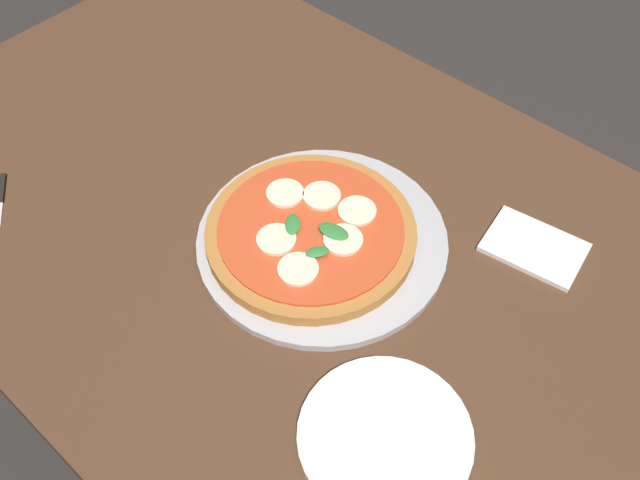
% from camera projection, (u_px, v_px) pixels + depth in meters
% --- Properties ---
extents(ground_plane, '(6.00, 6.00, 0.00)m').
position_uv_depth(ground_plane, '(307.00, 443.00, 1.56)').
color(ground_plane, '#2D2B28').
extents(dining_table, '(1.38, 0.84, 0.75)m').
position_uv_depth(dining_table, '(301.00, 272.00, 1.06)').
color(dining_table, '#4C301E').
rests_on(dining_table, ground_plane).
extents(serving_tray, '(0.34, 0.34, 0.01)m').
position_uv_depth(serving_tray, '(320.00, 242.00, 0.96)').
color(serving_tray, '#B2B2B7').
rests_on(serving_tray, dining_table).
extents(pizza, '(0.29, 0.29, 0.03)m').
position_uv_depth(pizza, '(311.00, 232.00, 0.95)').
color(pizza, '#B27033').
rests_on(pizza, serving_tray).
extents(plate_white, '(0.20, 0.20, 0.01)m').
position_uv_depth(plate_white, '(385.00, 437.00, 0.78)').
color(plate_white, white).
rests_on(plate_white, dining_table).
extents(napkin, '(0.14, 0.11, 0.01)m').
position_uv_depth(napkin, '(534.00, 247.00, 0.95)').
color(napkin, white).
rests_on(napkin, dining_table).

